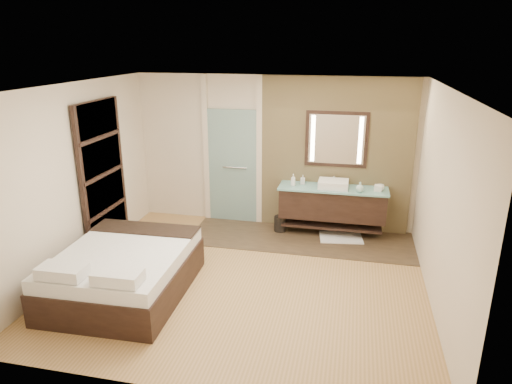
% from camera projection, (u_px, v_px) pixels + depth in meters
% --- Properties ---
extents(floor, '(5.00, 5.00, 0.00)m').
position_uv_depth(floor, '(245.00, 280.00, 6.50)').
color(floor, olive).
rests_on(floor, ground).
extents(tile_strip, '(3.80, 1.30, 0.01)m').
position_uv_depth(tile_strip, '(300.00, 238.00, 7.86)').
color(tile_strip, '#34271C').
rests_on(tile_strip, floor).
extents(stone_wall, '(2.60, 0.08, 2.70)m').
position_uv_depth(stone_wall, '(336.00, 156.00, 7.90)').
color(stone_wall, tan).
rests_on(stone_wall, floor).
extents(vanity, '(1.85, 0.55, 0.88)m').
position_uv_depth(vanity, '(332.00, 203.00, 7.87)').
color(vanity, black).
rests_on(vanity, stone_wall).
extents(mirror_unit, '(1.06, 0.04, 0.96)m').
position_uv_depth(mirror_unit, '(336.00, 139.00, 7.76)').
color(mirror_unit, black).
rests_on(mirror_unit, stone_wall).
extents(frosted_door, '(1.10, 0.12, 2.70)m').
position_uv_depth(frosted_door, '(233.00, 162.00, 8.34)').
color(frosted_door, silver).
rests_on(frosted_door, floor).
extents(shoji_partition, '(0.06, 1.20, 2.40)m').
position_uv_depth(shoji_partition, '(103.00, 177.00, 7.17)').
color(shoji_partition, black).
rests_on(shoji_partition, floor).
extents(bed, '(1.64, 2.03, 0.77)m').
position_uv_depth(bed, '(124.00, 271.00, 6.08)').
color(bed, black).
rests_on(bed, floor).
extents(bath_mat, '(0.78, 0.59, 0.02)m').
position_uv_depth(bath_mat, '(341.00, 237.00, 7.87)').
color(bath_mat, white).
rests_on(bath_mat, floor).
extents(waste_bin, '(0.29, 0.29, 0.28)m').
position_uv_depth(waste_bin, '(280.00, 224.00, 8.13)').
color(waste_bin, black).
rests_on(waste_bin, floor).
extents(tissue_box, '(0.13, 0.13, 0.10)m').
position_uv_depth(tissue_box, '(378.00, 188.00, 7.58)').
color(tissue_box, silver).
rests_on(tissue_box, vanity).
extents(soap_bottle_a, '(0.08, 0.09, 0.21)m').
position_uv_depth(soap_bottle_a, '(293.00, 180.00, 7.84)').
color(soap_bottle_a, white).
rests_on(soap_bottle_a, vanity).
extents(soap_bottle_b, '(0.08, 0.08, 0.16)m').
position_uv_depth(soap_bottle_b, '(303.00, 180.00, 7.95)').
color(soap_bottle_b, '#B2B2B2').
rests_on(soap_bottle_b, vanity).
extents(soap_bottle_c, '(0.14, 0.14, 0.17)m').
position_uv_depth(soap_bottle_c, '(360.00, 187.00, 7.53)').
color(soap_bottle_c, '#A4CEC6').
rests_on(soap_bottle_c, vanity).
extents(cup, '(0.17, 0.17, 0.11)m').
position_uv_depth(cup, '(380.00, 188.00, 7.59)').
color(cup, white).
rests_on(cup, vanity).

